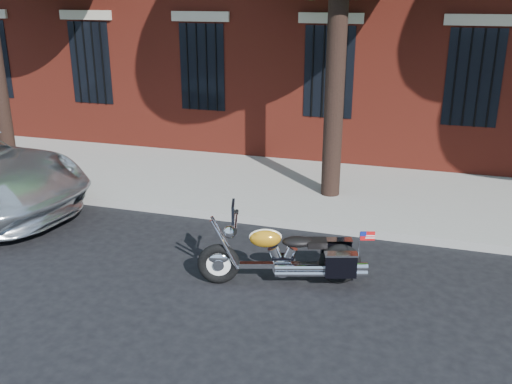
% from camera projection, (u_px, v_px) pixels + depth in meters
% --- Properties ---
extents(ground, '(120.00, 120.00, 0.00)m').
position_uv_depth(ground, '(263.00, 260.00, 8.70)').
color(ground, black).
rests_on(ground, ground).
extents(curb, '(40.00, 0.16, 0.15)m').
position_uv_depth(curb, '(286.00, 223.00, 9.92)').
color(curb, gray).
rests_on(curb, ground).
extents(sidewalk, '(40.00, 3.60, 0.15)m').
position_uv_depth(sidewalk, '(309.00, 189.00, 11.62)').
color(sidewalk, gray).
rests_on(sidewalk, ground).
extents(motorcycle, '(2.38, 1.10, 1.20)m').
position_uv_depth(motorcycle, '(288.00, 257.00, 7.88)').
color(motorcycle, black).
rests_on(motorcycle, ground).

